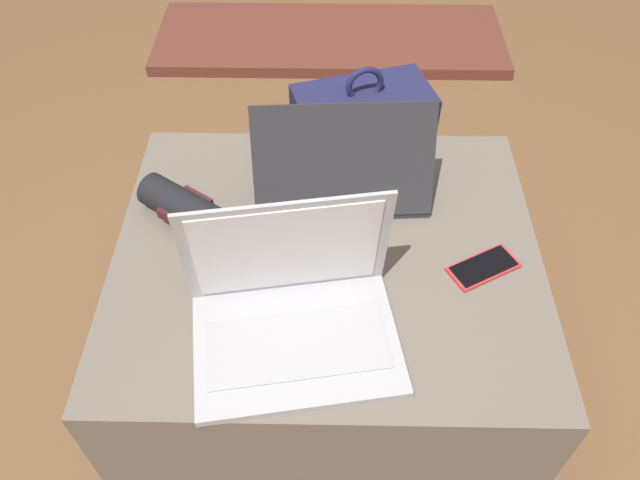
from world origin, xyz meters
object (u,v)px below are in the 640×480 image
Objects in this scene: cell_phone at (483,267)px; backpack at (358,157)px; wrist_brace at (185,208)px; laptop_far at (341,173)px; laptop_near at (293,312)px.

backpack is (-0.23, 0.56, -0.20)m from cell_phone.
cell_phone is 0.63m from wrist_brace.
wrist_brace is (-0.33, -0.10, -0.01)m from laptop_far.
wrist_brace reaches higher than cell_phone.
wrist_brace is at bearing -129.96° from cell_phone.
backpack is at bearing 173.64° from cell_phone.
laptop_near reaches higher than wrist_brace.
backpack reaches higher than cell_phone.
cell_phone is at bearing 94.99° from backpack.
laptop_near is at bearing 61.29° from backpack.
wrist_brace is at bearing 121.81° from laptop_near.
backpack reaches higher than wrist_brace.
cell_phone is 0.31× the size of backpack.
cell_phone is (0.29, -0.22, -0.05)m from laptop_far.
wrist_brace is (-0.24, 0.28, -0.02)m from laptop_near.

